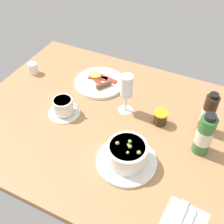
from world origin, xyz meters
TOP-DOWN VIEW (x-y plane):
  - ground_plane at (0.00, 0.00)cm, footprint 110.00×84.00cm
  - porridge_bowl at (15.02, -15.46)cm, footprint 21.05×21.05cm
  - coffee_cup at (-17.61, -4.08)cm, footprint 13.28×13.00cm
  - creamer_jug at (-45.87, 12.94)cm, footprint 5.02×4.77cm
  - wine_glass at (4.15, 8.38)cm, footprint 6.21×6.21cm
  - jam_jar at (19.22, 7.52)cm, footprint 5.33×5.33cm
  - sauce_bottle_green at (36.43, 0.86)cm, footprint 5.82×5.82cm
  - sauce_bottle_brown at (35.37, 11.45)cm, footprint 4.91×4.91cm
  - breakfast_plate at (-13.71, 19.42)cm, footprint 22.85×22.85cm

SIDE VIEW (x-z plane):
  - ground_plane at x=0.00cm, z-range -3.00..0.00cm
  - breakfast_plate at x=-13.71cm, z-range -0.90..2.80cm
  - creamer_jug at x=-45.87cm, z-range -0.17..5.64cm
  - jam_jar at x=19.22cm, z-range 0.03..5.82cm
  - coffee_cup at x=-17.61cm, z-range -0.22..6.87cm
  - porridge_bowl at x=15.02cm, z-range -0.54..8.87cm
  - sauce_bottle_green at x=36.43cm, z-range -0.66..16.88cm
  - sauce_bottle_brown at x=35.37cm, z-range -0.59..17.24cm
  - wine_glass at x=4.15cm, z-range 3.06..20.39cm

